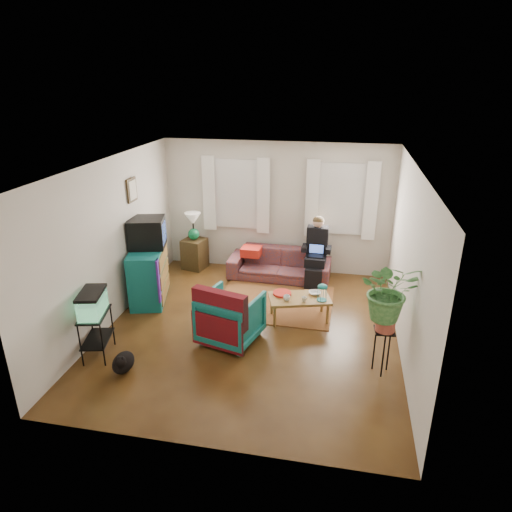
% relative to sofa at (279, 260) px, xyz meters
% --- Properties ---
extents(floor, '(4.50, 5.00, 0.01)m').
position_rel_sofa_xyz_m(floor, '(-0.14, -2.05, -0.39)').
color(floor, '#4F2B14').
rests_on(floor, ground).
extents(ceiling, '(4.50, 5.00, 0.01)m').
position_rel_sofa_xyz_m(ceiling, '(-0.14, -2.05, 2.21)').
color(ceiling, white).
rests_on(ceiling, wall_back).
extents(wall_back, '(4.50, 0.01, 2.60)m').
position_rel_sofa_xyz_m(wall_back, '(-0.14, 0.45, 0.91)').
color(wall_back, silver).
rests_on(wall_back, floor).
extents(wall_front, '(4.50, 0.01, 2.60)m').
position_rel_sofa_xyz_m(wall_front, '(-0.14, -4.55, 0.91)').
color(wall_front, silver).
rests_on(wall_front, floor).
extents(wall_left, '(0.01, 5.00, 2.60)m').
position_rel_sofa_xyz_m(wall_left, '(-2.39, -2.05, 0.91)').
color(wall_left, silver).
rests_on(wall_left, floor).
extents(wall_right, '(0.01, 5.00, 2.60)m').
position_rel_sofa_xyz_m(wall_right, '(2.11, -2.05, 0.91)').
color(wall_right, silver).
rests_on(wall_right, floor).
extents(window_left, '(1.08, 0.04, 1.38)m').
position_rel_sofa_xyz_m(window_left, '(-0.94, 0.43, 1.16)').
color(window_left, white).
rests_on(window_left, wall_back).
extents(window_right, '(1.08, 0.04, 1.38)m').
position_rel_sofa_xyz_m(window_right, '(1.11, 0.43, 1.16)').
color(window_right, white).
rests_on(window_right, wall_back).
extents(curtains_left, '(1.36, 0.06, 1.50)m').
position_rel_sofa_xyz_m(curtains_left, '(-0.94, 0.35, 1.16)').
color(curtains_left, white).
rests_on(curtains_left, wall_back).
extents(curtains_right, '(1.36, 0.06, 1.50)m').
position_rel_sofa_xyz_m(curtains_right, '(1.11, 0.35, 1.16)').
color(curtains_right, white).
rests_on(curtains_right, wall_back).
extents(picture_frame, '(0.04, 0.32, 0.40)m').
position_rel_sofa_xyz_m(picture_frame, '(-2.36, -1.20, 1.56)').
color(picture_frame, '#3D2616').
rests_on(picture_frame, wall_left).
extents(area_rug, '(2.02, 1.62, 0.01)m').
position_rel_sofa_xyz_m(area_rug, '(0.08, -1.06, -0.38)').
color(area_rug, brown).
rests_on(area_rug, floor).
extents(sofa, '(1.99, 0.83, 0.77)m').
position_rel_sofa_xyz_m(sofa, '(0.00, 0.00, 0.00)').
color(sofa, brown).
rests_on(sofa, floor).
extents(seated_person, '(0.51, 0.62, 1.17)m').
position_rel_sofa_xyz_m(seated_person, '(0.71, -0.02, 0.20)').
color(seated_person, black).
rests_on(seated_person, sofa).
extents(side_table, '(0.52, 0.52, 0.63)m').
position_rel_sofa_xyz_m(side_table, '(-1.79, 0.16, -0.07)').
color(side_table, '#412418').
rests_on(side_table, floor).
extents(table_lamp, '(0.39, 0.39, 0.57)m').
position_rel_sofa_xyz_m(table_lamp, '(-1.79, 0.16, 0.51)').
color(table_lamp, white).
rests_on(table_lamp, side_table).
extents(dresser, '(0.79, 1.17, 0.97)m').
position_rel_sofa_xyz_m(dresser, '(-2.13, -1.36, 0.10)').
color(dresser, '#11626A').
rests_on(dresser, floor).
extents(crt_tv, '(0.71, 0.67, 0.52)m').
position_rel_sofa_xyz_m(crt_tv, '(-2.14, -1.25, 0.84)').
color(crt_tv, black).
rests_on(crt_tv, dresser).
extents(aquarium_stand, '(0.46, 0.66, 0.67)m').
position_rel_sofa_xyz_m(aquarium_stand, '(-2.14, -3.16, -0.05)').
color(aquarium_stand, black).
rests_on(aquarium_stand, floor).
extents(aquarium, '(0.42, 0.60, 0.35)m').
position_rel_sofa_xyz_m(aquarium, '(-2.14, -3.16, 0.46)').
color(aquarium, '#7FD899').
rests_on(aquarium, aquarium_stand).
extents(black_cat, '(0.38, 0.47, 0.35)m').
position_rel_sofa_xyz_m(black_cat, '(-1.62, -3.45, -0.21)').
color(black_cat, black).
rests_on(black_cat, floor).
extents(armchair, '(0.99, 0.95, 0.84)m').
position_rel_sofa_xyz_m(armchair, '(-0.39, -2.38, 0.03)').
color(armchair, '#105364').
rests_on(armchair, floor).
extents(serape_throw, '(0.86, 0.41, 0.69)m').
position_rel_sofa_xyz_m(serape_throw, '(-0.47, -2.69, 0.21)').
color(serape_throw, '#9E0A0A').
rests_on(serape_throw, armchair).
extents(coffee_table, '(1.09, 0.78, 0.41)m').
position_rel_sofa_xyz_m(coffee_table, '(0.56, -1.58, -0.18)').
color(coffee_table, brown).
rests_on(coffee_table, floor).
extents(cup_a, '(0.14, 0.14, 0.09)m').
position_rel_sofa_xyz_m(cup_a, '(0.37, -1.72, 0.06)').
color(cup_a, white).
rests_on(cup_a, coffee_table).
extents(cup_b, '(0.11, 0.11, 0.08)m').
position_rel_sofa_xyz_m(cup_b, '(0.65, -1.72, 0.06)').
color(cup_b, beige).
rests_on(cup_b, coffee_table).
extents(bowl, '(0.24, 0.24, 0.05)m').
position_rel_sofa_xyz_m(bowl, '(0.79, -1.42, 0.04)').
color(bowl, white).
rests_on(bowl, coffee_table).
extents(snack_tray, '(0.37, 0.37, 0.04)m').
position_rel_sofa_xyz_m(snack_tray, '(0.27, -1.52, 0.04)').
color(snack_tray, '#B21414').
rests_on(snack_tray, coffee_table).
extents(birdcage, '(0.20, 0.20, 0.28)m').
position_rel_sofa_xyz_m(birdcage, '(0.92, -1.61, 0.16)').
color(birdcage, '#115B6B').
rests_on(birdcage, coffee_table).
extents(plant_stand, '(0.30, 0.30, 0.65)m').
position_rel_sofa_xyz_m(plant_stand, '(1.80, -2.78, -0.06)').
color(plant_stand, black).
rests_on(plant_stand, floor).
extents(potted_plant, '(0.79, 0.70, 0.82)m').
position_rel_sofa_xyz_m(potted_plant, '(1.80, -2.78, 0.71)').
color(potted_plant, '#599947').
rests_on(potted_plant, plant_stand).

